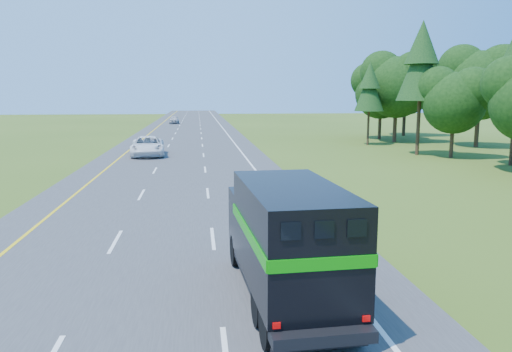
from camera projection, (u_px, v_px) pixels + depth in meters
name	position (u px, v px, depth m)	size (l,w,h in m)	color
road	(184.00, 152.00, 48.38)	(15.00, 260.00, 0.04)	#38383A
lane_markings	(184.00, 152.00, 48.38)	(11.15, 260.00, 0.01)	yellow
horse_truck	(286.00, 237.00, 13.18)	(2.64, 7.40, 3.23)	black
white_suv	(148.00, 146.00, 45.15)	(2.90, 6.29, 1.75)	silver
far_car	(174.00, 120.00, 95.76)	(1.67, 4.15, 1.41)	#AEAFB5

